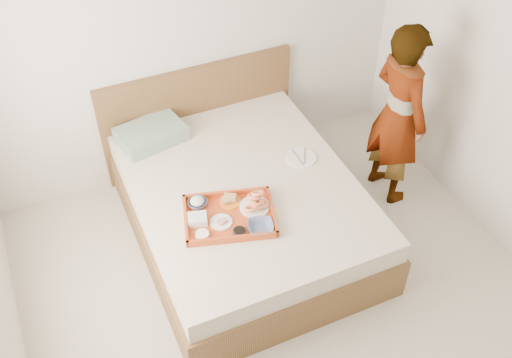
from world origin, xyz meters
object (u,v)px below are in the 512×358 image
object	(u,v)px
dinner_plate	(301,158)
person	(398,115)
tray	(229,216)
bed	(245,210)

from	to	relation	value
dinner_plate	person	world-z (taller)	person
tray	dinner_plate	bearing A→B (deg)	41.97
bed	person	bearing A→B (deg)	-0.30
tray	dinner_plate	distance (m)	0.82
tray	bed	bearing A→B (deg)	66.17
bed	person	xyz separation A→B (m)	(1.28, -0.01, 0.50)
tray	person	distance (m)	1.54
dinner_plate	person	size ratio (longest dim) A/B	0.15
dinner_plate	person	distance (m)	0.81
bed	person	size ratio (longest dim) A/B	1.30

